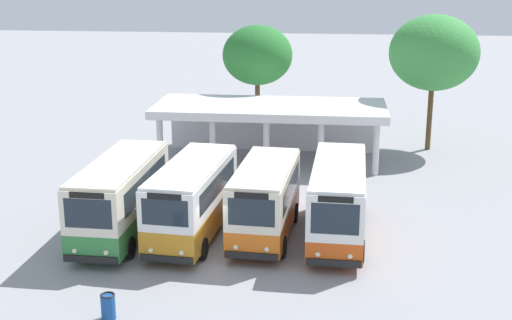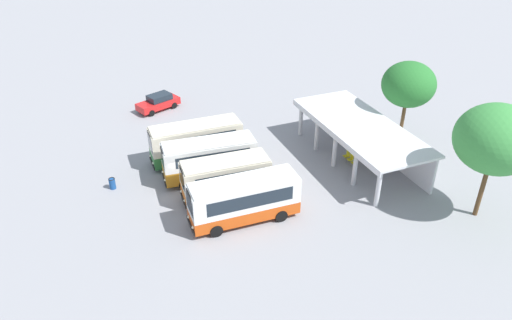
# 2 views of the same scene
# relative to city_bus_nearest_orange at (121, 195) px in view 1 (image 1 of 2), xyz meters

# --- Properties ---
(ground_plane) EXTENTS (180.00, 180.00, 0.00)m
(ground_plane) POSITION_rel_city_bus_nearest_orange_xyz_m (3.77, -1.94, -1.83)
(ground_plane) COLOR #939399
(city_bus_nearest_orange) EXTENTS (2.52, 7.71, 3.32)m
(city_bus_nearest_orange) POSITION_rel_city_bus_nearest_orange_xyz_m (0.00, 0.00, 0.00)
(city_bus_nearest_orange) COLOR black
(city_bus_nearest_orange) RESTS_ON ground
(city_bus_second_in_row) EXTENTS (2.85, 7.46, 3.26)m
(city_bus_second_in_row) POSITION_rel_city_bus_nearest_orange_xyz_m (3.08, 0.17, -0.03)
(city_bus_second_in_row) COLOR black
(city_bus_second_in_row) RESTS_ON ground
(city_bus_middle_cream) EXTENTS (2.64, 6.64, 3.19)m
(city_bus_middle_cream) POSITION_rel_city_bus_nearest_orange_xyz_m (6.16, 0.44, -0.07)
(city_bus_middle_cream) COLOR black
(city_bus_middle_cream) RESTS_ON ground
(city_bus_fourth_amber) EXTENTS (2.50, 7.73, 3.27)m
(city_bus_fourth_amber) POSITION_rel_city_bus_nearest_orange_xyz_m (9.25, 0.69, -0.02)
(city_bus_fourth_amber) COLOR black
(city_bus_fourth_amber) RESTS_ON ground
(terminal_canopy) EXTENTS (13.46, 5.58, 3.40)m
(terminal_canopy) POSITION_rel_city_bus_nearest_orange_xyz_m (5.28, 13.00, 0.78)
(terminal_canopy) COLOR silver
(terminal_canopy) RESTS_ON ground
(waiting_chair_end_by_column) EXTENTS (0.46, 0.46, 0.86)m
(waiting_chair_end_by_column) POSITION_rel_city_bus_nearest_orange_xyz_m (4.97, 11.65, -1.31)
(waiting_chair_end_by_column) COLOR slate
(waiting_chair_end_by_column) RESTS_ON ground
(waiting_chair_second_from_end) EXTENTS (0.46, 0.46, 0.86)m
(waiting_chair_second_from_end) POSITION_rel_city_bus_nearest_orange_xyz_m (5.56, 11.65, -1.31)
(waiting_chair_second_from_end) COLOR slate
(waiting_chair_second_from_end) RESTS_ON ground
(waiting_chair_middle_seat) EXTENTS (0.46, 0.46, 0.86)m
(waiting_chair_middle_seat) POSITION_rel_city_bus_nearest_orange_xyz_m (6.16, 11.70, -1.31)
(waiting_chair_middle_seat) COLOR slate
(waiting_chair_middle_seat) RESTS_ON ground
(roadside_tree_behind_canopy) EXTENTS (4.56, 4.56, 7.50)m
(roadside_tree_behind_canopy) POSITION_rel_city_bus_nearest_orange_xyz_m (3.95, 17.80, 3.72)
(roadside_tree_behind_canopy) COLOR brown
(roadside_tree_behind_canopy) RESTS_ON ground
(roadside_tree_east_of_canopy) EXTENTS (5.44, 5.44, 8.40)m
(roadside_tree_east_of_canopy) POSITION_rel_city_bus_nearest_orange_xyz_m (14.95, 16.12, 4.24)
(roadside_tree_east_of_canopy) COLOR brown
(roadside_tree_east_of_canopy) RESTS_ON ground
(litter_bin_apron) EXTENTS (0.49, 0.49, 0.90)m
(litter_bin_apron) POSITION_rel_city_bus_nearest_orange_xyz_m (1.70, -7.25, -1.38)
(litter_bin_apron) COLOR #19478C
(litter_bin_apron) RESTS_ON ground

